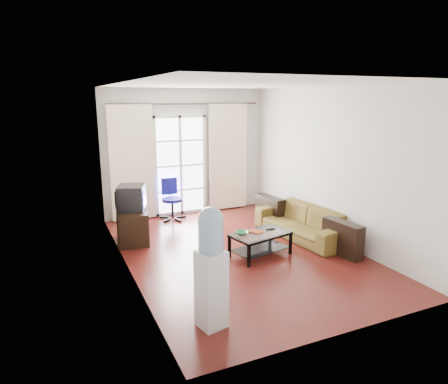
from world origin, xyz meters
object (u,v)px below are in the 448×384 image
(crt_tv, at_px, (130,198))
(water_cooler, at_px, (211,266))
(sofa, at_px, (302,222))
(coffee_table, at_px, (260,241))
(tv_stand, at_px, (132,226))
(task_chair, at_px, (172,207))

(crt_tv, height_order, water_cooler, water_cooler)
(sofa, xyz_separation_m, crt_tv, (-2.88, 1.07, 0.52))
(crt_tv, bearing_deg, coffee_table, -21.32)
(crt_tv, xyz_separation_m, water_cooler, (0.25, -3.11, -0.07))
(crt_tv, bearing_deg, water_cooler, -65.43)
(sofa, relative_size, coffee_table, 1.92)
(tv_stand, distance_m, task_chair, 1.47)
(task_chair, bearing_deg, crt_tv, -135.99)
(sofa, xyz_separation_m, tv_stand, (-2.89, 1.03, 0.01))
(coffee_table, bearing_deg, task_chair, 105.70)
(sofa, height_order, task_chair, task_chair)
(sofa, bearing_deg, water_cooler, -58.61)
(tv_stand, bearing_deg, water_cooler, -76.68)
(sofa, bearing_deg, crt_tv, -116.69)
(task_chair, height_order, water_cooler, water_cooler)
(coffee_table, relative_size, crt_tv, 1.75)
(water_cooler, bearing_deg, crt_tv, 81.88)
(tv_stand, xyz_separation_m, task_chair, (1.04, 1.03, -0.04))
(coffee_table, distance_m, tv_stand, 2.31)
(coffee_table, xyz_separation_m, water_cooler, (-1.50, -1.57, 0.48))
(crt_tv, relative_size, task_chair, 0.70)
(coffee_table, xyz_separation_m, task_chair, (-0.71, 2.53, 0.01))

